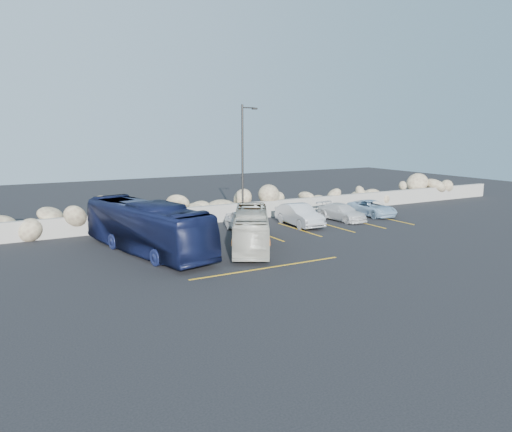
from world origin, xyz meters
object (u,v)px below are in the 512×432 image
car_b (299,215)px  car_d (372,208)px  car_a (244,222)px  vintage_bus (251,229)px  car_c (342,212)px  lamppost (243,162)px  tour_coach (147,227)px

car_b → car_d: bearing=8.9°
car_b → car_d: 6.98m
car_a → car_d: (11.15, 0.59, -0.07)m
vintage_bus → car_a: 4.36m
car_b → car_c: (3.76, 0.17, -0.14)m
car_b → lamppost: bearing=162.6°
car_a → car_c: bearing=5.5°
vintage_bus → car_b: vintage_bus is taller
vintage_bus → car_c: (9.64, 4.18, -0.47)m
lamppost → car_d: (10.48, -0.81, -3.72)m
car_a → car_d: car_a is taller
tour_coach → car_d: tour_coach is taller
lamppost → car_d: bearing=-4.4°
lamppost → car_a: 3.96m
lamppost → car_a: (-0.67, -1.40, -3.64)m
car_c → car_d: size_ratio=0.98×
vintage_bus → tour_coach: bearing=-169.1°
car_c → car_d: 3.22m
lamppost → car_c: (7.29, -1.22, -3.71)m
vintage_bus → car_b: bearing=63.1°
lamppost → car_b: size_ratio=1.81×
tour_coach → car_a: tour_coach is taller
vintage_bus → car_d: bearing=48.5°
lamppost → vintage_bus: lamppost is taller
car_b → tour_coach: bearing=-164.4°
lamppost → car_a: bearing=-115.6°
car_b → car_c: 3.76m
lamppost → tour_coach: bearing=-154.3°
car_a → car_c: size_ratio=0.94×
tour_coach → car_c: bearing=-3.2°
tour_coach → car_a: (6.99, 2.29, -0.72)m
vintage_bus → car_d: 13.64m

